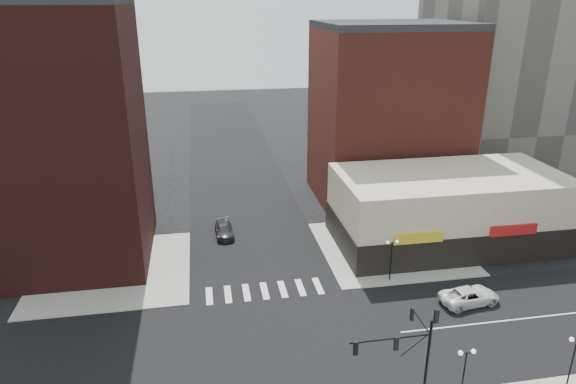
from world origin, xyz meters
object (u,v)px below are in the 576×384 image
object	(u,v)px
traffic_signal	(412,346)
street_lamp_se_a	(465,363)
street_lamp_ne	(392,250)
dark_sedan_north	(224,230)
street_lamp_se_b	(575,349)
white_suv	(470,296)

from	to	relation	value
traffic_signal	street_lamp_se_a	size ratio (longest dim) A/B	1.87
street_lamp_ne	dark_sedan_north	world-z (taller)	street_lamp_ne
street_lamp_se_b	street_lamp_ne	distance (m)	17.46
street_lamp_se_a	dark_sedan_north	world-z (taller)	street_lamp_se_a
traffic_signal	street_lamp_se_b	bearing A→B (deg)	-0.82
street_lamp_ne	dark_sedan_north	bearing A→B (deg)	139.67
traffic_signal	street_lamp_ne	distance (m)	16.62
dark_sedan_north	traffic_signal	bearing A→B (deg)	-72.51
street_lamp_se_b	white_suv	bearing A→B (deg)	97.32
street_lamp_se_a	street_lamp_ne	distance (m)	16.03
street_lamp_se_b	white_suv	distance (m)	11.42
traffic_signal	dark_sedan_north	size ratio (longest dim) A/B	1.60
street_lamp_se_a	street_lamp_se_b	world-z (taller)	same
street_lamp_ne	street_lamp_se_a	bearing A→B (deg)	-93.58
street_lamp_se_a	street_lamp_se_b	bearing A→B (deg)	0.00
traffic_signal	street_lamp_se_a	distance (m)	4.12
white_suv	dark_sedan_north	xyz separation A→B (m)	(-20.66, 17.76, -0.04)
white_suv	dark_sedan_north	bearing A→B (deg)	41.73
traffic_signal	street_lamp_se_a	bearing A→B (deg)	-2.57
traffic_signal	street_lamp_se_b	world-z (taller)	traffic_signal
traffic_signal	street_lamp_ne	world-z (taller)	traffic_signal
street_lamp_se_b	street_lamp_ne	xyz separation A→B (m)	(-7.00, 16.00, 0.00)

